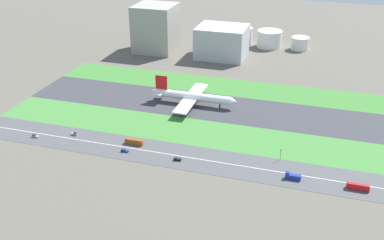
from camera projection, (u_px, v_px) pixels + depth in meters
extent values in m
plane|color=#5B564C|center=(216.00, 107.00, 330.22)|extent=(800.00, 800.00, 0.00)
cube|color=#38383D|center=(216.00, 107.00, 330.20)|extent=(280.00, 46.00, 0.10)
cube|color=#3D7A33|center=(228.00, 87.00, 365.31)|extent=(280.00, 36.00, 0.10)
cube|color=#427F38|center=(200.00, 132.00, 295.09)|extent=(280.00, 36.00, 0.10)
cube|color=#4C4C4F|center=(184.00, 157.00, 267.68)|extent=(280.00, 28.00, 0.10)
cube|color=silver|center=(184.00, 157.00, 267.66)|extent=(266.00, 0.50, 0.01)
cylinder|color=white|center=(194.00, 97.00, 331.80)|extent=(56.00, 6.00, 6.00)
cone|color=white|center=(234.00, 102.00, 323.84)|extent=(4.00, 5.70, 5.70)
cone|color=white|center=(155.00, 91.00, 339.53)|extent=(5.00, 5.40, 5.40)
cube|color=red|center=(161.00, 83.00, 334.88)|extent=(9.00, 0.80, 11.00)
cube|color=white|center=(160.00, 91.00, 338.25)|extent=(6.00, 16.00, 0.60)
cube|color=white|center=(197.00, 90.00, 345.71)|extent=(10.00, 26.00, 1.00)
cylinder|color=gray|center=(196.00, 96.00, 341.28)|extent=(5.00, 3.20, 3.20)
cube|color=white|center=(185.00, 106.00, 320.01)|extent=(10.00, 26.00, 1.00)
cylinder|color=gray|center=(189.00, 106.00, 325.86)|extent=(5.00, 3.20, 3.20)
cylinder|color=black|center=(220.00, 106.00, 328.64)|extent=(1.00, 1.00, 3.20)
cylinder|color=black|center=(190.00, 100.00, 337.89)|extent=(1.00, 1.00, 3.20)
cylinder|color=black|center=(187.00, 104.00, 331.90)|extent=(1.00, 1.00, 3.20)
cube|color=#B2191E|center=(358.00, 187.00, 237.07)|extent=(11.60, 2.50, 3.00)
cube|color=#B2191E|center=(358.00, 184.00, 236.32)|extent=(10.80, 2.30, 0.50)
cube|color=brown|center=(134.00, 142.00, 280.34)|extent=(11.60, 2.50, 3.00)
cube|color=brown|center=(134.00, 140.00, 279.54)|extent=(10.80, 2.30, 0.50)
cube|color=#99999E|center=(36.00, 136.00, 289.05)|extent=(4.40, 1.80, 1.10)
cube|color=#333D4C|center=(34.00, 135.00, 288.82)|extent=(2.20, 1.66, 0.90)
cube|color=navy|center=(293.00, 177.00, 245.93)|extent=(8.40, 2.50, 2.80)
cube|color=navy|center=(287.00, 173.00, 245.89)|extent=(2.00, 2.30, 1.20)
cube|color=navy|center=(125.00, 151.00, 272.64)|extent=(4.40, 1.80, 1.10)
cube|color=#333D4C|center=(124.00, 149.00, 272.41)|extent=(2.20, 1.66, 0.90)
cube|color=black|center=(178.00, 159.00, 263.81)|extent=(4.40, 1.80, 1.10)
cube|color=#333D4C|center=(176.00, 158.00, 263.58)|extent=(2.20, 1.66, 0.90)
cube|color=#99999E|center=(74.00, 134.00, 291.80)|extent=(4.40, 1.80, 1.10)
cube|color=#333D4C|center=(75.00, 133.00, 291.14)|extent=(2.20, 1.66, 0.90)
cylinder|color=#4C4C51|center=(280.00, 155.00, 263.09)|extent=(0.24, 0.24, 6.00)
cube|color=black|center=(281.00, 150.00, 261.49)|extent=(0.36, 0.36, 1.20)
sphere|color=#19D826|center=(281.00, 150.00, 261.19)|extent=(0.24, 0.24, 0.24)
cube|color=#9E998E|center=(156.00, 28.00, 441.80)|extent=(38.09, 37.83, 44.79)
cube|color=#B2B2B7|center=(222.00, 42.00, 427.74)|extent=(45.38, 38.60, 28.98)
cylinder|color=silver|center=(243.00, 36.00, 465.72)|extent=(18.66, 18.66, 17.66)
cylinder|color=silver|center=(269.00, 39.00, 458.86)|extent=(24.61, 24.61, 16.52)
cylinder|color=silver|center=(300.00, 43.00, 451.64)|extent=(17.44, 17.44, 12.40)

